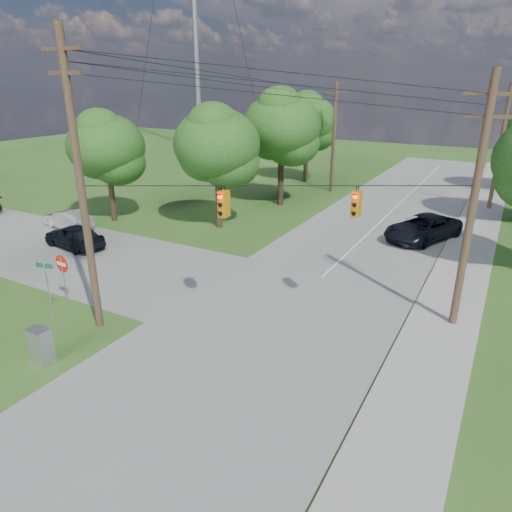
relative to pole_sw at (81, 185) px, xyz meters
The scene contains 19 objects.
ground 7.75m from the pole_sw, ahead, with size 140.00×140.00×0.00m, color #2E4E1A.
main_road 10.16m from the pole_sw, 34.88° to the left, with size 10.00×100.00×0.03m, color gray.
sidewalk_east 15.37m from the pole_sw, 19.08° to the left, with size 2.60×100.00×0.12m, color gray.
pole_sw is the anchor object (origin of this frame).
pole_ne 15.51m from the pole_sw, 29.38° to the left, with size 2.00×0.32×10.50m.
pole_north_e 32.55m from the pole_sw, 65.48° to the left, with size 2.00×0.32×10.00m.
pole_north_w 29.62m from the pole_sw, 90.77° to the left, with size 2.00×0.32×10.00m.
power_lines 13.04m from the pole_sw, 61.30° to the left, with size 13.93×29.62×4.93m.
traffic_signals 8.24m from the pole_sw, 29.38° to the left, with size 4.91×3.27×1.05m.
tree_w_near 14.99m from the pole_sw, 103.11° to the left, with size 6.00×6.00×8.40m.
tree_w_mid 22.73m from the pole_sw, 96.06° to the left, with size 6.40×6.40×9.22m.
tree_w_far 32.90m from the pole_sw, 97.69° to the left, with size 6.00×6.00×8.73m.
tree_cross_n 16.64m from the pole_sw, 133.29° to the left, with size 5.60×5.60×7.91m.
car_cross_dark 12.29m from the pole_sw, 144.84° to the left, with size 1.81×4.49×1.53m, color black.
car_cross_silver 16.44m from the pole_sw, 144.93° to the left, with size 1.46×4.19×1.38m, color #A3A5AA.
car_main_north 22.03m from the pole_sw, 61.79° to the left, with size 2.74×5.94×1.65m, color black.
control_cabinet 6.32m from the pole_sw, 83.76° to the right, with size 0.81×0.58×1.46m, color #95979A.
do_not_enter_sign 5.20m from the pole_sw, 167.77° to the left, with size 0.86×0.10×2.58m.
street_name_sign 5.02m from the pole_sw, 161.58° to the right, with size 0.81×0.21×2.76m.
Camera 1 is at (9.99, -11.61, 10.04)m, focal length 32.00 mm.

